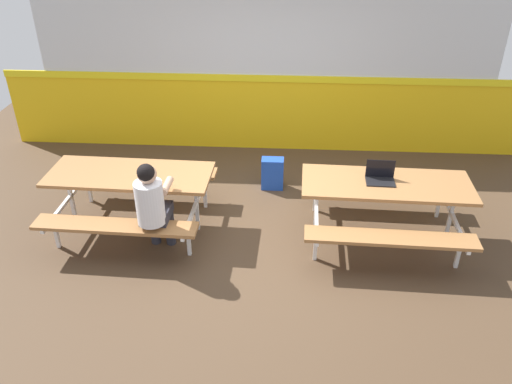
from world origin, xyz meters
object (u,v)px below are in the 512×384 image
Objects in this scene: picnic_table_right at (385,195)px; laptop_dark at (380,177)px; backpack_dark at (272,174)px; student_nearer at (152,202)px; picnic_table_left at (131,185)px.

laptop_dark reaches higher than picnic_table_right.
student_nearer is at bearing -127.24° from backpack_dark.
picnic_table_right is 1.59× the size of student_nearer.
picnic_table_left is 5.88× the size of laptop_dark.
picnic_table_right is 5.88× the size of laptop_dark.
backpack_dark is at bearing 32.72° from picnic_table_left.
picnic_table_right is at bearing -39.69° from backpack_dark.
student_nearer is 2.09m from backpack_dark.
laptop_dark is 0.74× the size of backpack_dark.
laptop_dark is at bearing -40.30° from backpack_dark.
student_nearer reaches higher than backpack_dark.
picnic_table_left is 1.59× the size of student_nearer.
laptop_dark is (-0.07, 0.04, 0.21)m from picnic_table_right.
laptop_dark is (2.47, 0.57, 0.08)m from student_nearer.
picnic_table_left is 0.71m from student_nearer.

